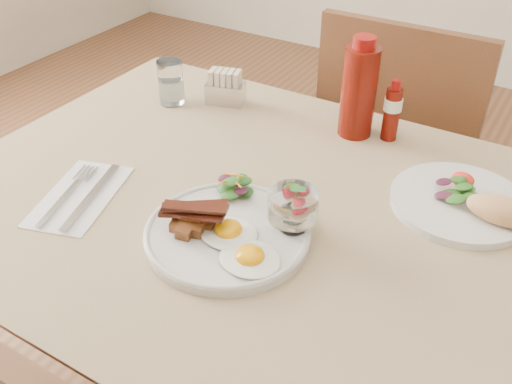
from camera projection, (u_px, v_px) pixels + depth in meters
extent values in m
cylinder|color=brown|center=(173.00, 193.00, 1.75)|extent=(0.06, 0.06, 0.71)
cube|color=brown|center=(291.00, 223.00, 1.03)|extent=(1.30, 0.85, 0.04)
cube|color=tan|center=(291.00, 214.00, 1.02)|extent=(1.33, 0.88, 0.00)
cylinder|color=brown|center=(320.00, 233.00, 1.80)|extent=(0.04, 0.04, 0.45)
cylinder|color=brown|center=(433.00, 274.00, 1.64)|extent=(0.04, 0.04, 0.45)
cylinder|color=brown|center=(364.00, 178.00, 2.05)|extent=(0.04, 0.04, 0.45)
cylinder|color=brown|center=(465.00, 209.00, 1.90)|extent=(0.04, 0.04, 0.45)
cube|color=brown|center=(406.00, 158.00, 1.71)|extent=(0.42, 0.42, 0.03)
cube|color=brown|center=(394.00, 115.00, 1.43)|extent=(0.42, 0.03, 0.46)
cylinder|color=silver|center=(227.00, 234.00, 0.96)|extent=(0.28, 0.28, 0.02)
ellipsoid|color=white|center=(250.00, 259.00, 0.89)|extent=(0.11, 0.10, 0.01)
ellipsoid|color=#FDA005|center=(250.00, 256.00, 0.88)|extent=(0.05, 0.05, 0.03)
ellipsoid|color=white|center=(229.00, 232.00, 0.94)|extent=(0.11, 0.10, 0.01)
ellipsoid|color=#FDA005|center=(228.00, 229.00, 0.94)|extent=(0.05, 0.05, 0.03)
cube|color=brown|center=(192.00, 221.00, 0.96)|extent=(0.02, 0.02, 0.02)
cube|color=brown|center=(196.00, 229.00, 0.94)|extent=(0.03, 0.03, 0.02)
cube|color=brown|center=(177.00, 226.00, 0.95)|extent=(0.02, 0.02, 0.02)
cube|color=brown|center=(208.00, 225.00, 0.95)|extent=(0.02, 0.02, 0.02)
cube|color=brown|center=(185.00, 231.00, 0.93)|extent=(0.03, 0.03, 0.02)
cube|color=brown|center=(186.00, 217.00, 0.97)|extent=(0.02, 0.02, 0.02)
cube|color=brown|center=(197.00, 217.00, 0.94)|extent=(0.02, 0.02, 0.02)
cube|color=brown|center=(187.00, 217.00, 0.94)|extent=(0.02, 0.02, 0.02)
cube|color=#4E1E0D|center=(192.00, 213.00, 0.94)|extent=(0.11, 0.06, 0.01)
cube|color=#4E1E0D|center=(192.00, 214.00, 0.93)|extent=(0.11, 0.05, 0.01)
cube|color=#4E1E0D|center=(195.00, 206.00, 0.93)|extent=(0.11, 0.07, 0.01)
cube|color=#4E1E0D|center=(195.00, 207.00, 0.92)|extent=(0.11, 0.06, 0.01)
ellipsoid|color=#1D4913|center=(234.00, 193.00, 1.03)|extent=(0.04, 0.03, 0.01)
ellipsoid|color=#1D4913|center=(244.00, 192.00, 1.03)|extent=(0.04, 0.03, 0.01)
ellipsoid|color=#391224|center=(232.00, 184.00, 1.05)|extent=(0.03, 0.03, 0.01)
ellipsoid|color=#1D4913|center=(230.00, 195.00, 1.01)|extent=(0.04, 0.03, 0.01)
ellipsoid|color=#1D4913|center=(225.00, 189.00, 1.02)|extent=(0.04, 0.03, 0.01)
ellipsoid|color=#391224|center=(240.00, 191.00, 1.01)|extent=(0.03, 0.02, 0.01)
ellipsoid|color=#1D4913|center=(239.00, 179.00, 1.04)|extent=(0.04, 0.03, 0.01)
ellipsoid|color=#1D4913|center=(244.00, 181.00, 1.02)|extent=(0.03, 0.03, 0.01)
ellipsoid|color=#391224|center=(225.00, 178.00, 1.03)|extent=(0.03, 0.02, 0.01)
ellipsoid|color=#1D4913|center=(231.00, 182.00, 1.01)|extent=(0.04, 0.03, 0.01)
cylinder|color=orange|center=(237.00, 179.00, 1.01)|extent=(0.02, 0.03, 0.01)
cylinder|color=orange|center=(234.00, 175.00, 1.03)|extent=(0.04, 0.01, 0.01)
cylinder|color=orange|center=(236.00, 183.00, 1.01)|extent=(0.03, 0.02, 0.01)
cylinder|color=orange|center=(228.00, 180.00, 1.01)|extent=(0.03, 0.03, 0.01)
cylinder|color=white|center=(292.00, 225.00, 0.96)|extent=(0.05, 0.05, 0.01)
cylinder|color=white|center=(293.00, 220.00, 0.95)|extent=(0.02, 0.02, 0.02)
cylinder|color=white|center=(293.00, 205.00, 0.93)|extent=(0.08, 0.08, 0.05)
cylinder|color=#FFEAB4|center=(290.00, 205.00, 0.95)|extent=(0.02, 0.02, 0.01)
cylinder|color=#FFEAB4|center=(298.00, 213.00, 0.92)|extent=(0.02, 0.02, 0.01)
cylinder|color=#FFEAB4|center=(299.00, 202.00, 0.94)|extent=(0.02, 0.02, 0.01)
cylinder|color=#7AAC34|center=(293.00, 193.00, 0.94)|extent=(0.03, 0.03, 0.01)
cone|color=red|center=(296.00, 202.00, 0.91)|extent=(0.02, 0.02, 0.02)
cone|color=red|center=(286.00, 193.00, 0.92)|extent=(0.02, 0.02, 0.02)
cone|color=red|center=(300.00, 190.00, 0.92)|extent=(0.02, 0.02, 0.02)
ellipsoid|color=#2D7F35|center=(296.00, 189.00, 0.91)|extent=(0.02, 0.01, 0.00)
ellipsoid|color=#2D7F35|center=(301.00, 189.00, 0.91)|extent=(0.02, 0.01, 0.00)
cylinder|color=silver|center=(460.00, 202.00, 1.03)|extent=(0.25, 0.25, 0.02)
ellipsoid|color=#1D4913|center=(450.00, 194.00, 1.03)|extent=(0.04, 0.03, 0.01)
ellipsoid|color=#1D4913|center=(466.00, 190.00, 1.04)|extent=(0.04, 0.03, 0.01)
ellipsoid|color=#391224|center=(443.00, 195.00, 1.02)|extent=(0.03, 0.03, 0.01)
ellipsoid|color=#1D4913|center=(456.00, 199.00, 1.00)|extent=(0.04, 0.03, 0.01)
ellipsoid|color=#1D4913|center=(471.00, 196.00, 1.01)|extent=(0.03, 0.02, 0.01)
ellipsoid|color=#391224|center=(444.00, 182.00, 1.04)|extent=(0.03, 0.02, 0.01)
ellipsoid|color=#1D4913|center=(464.00, 187.00, 1.02)|extent=(0.03, 0.03, 0.01)
ellipsoid|color=#1D4913|center=(458.00, 179.00, 1.04)|extent=(0.03, 0.02, 0.01)
ellipsoid|color=red|center=(462.00, 181.00, 1.05)|extent=(0.04, 0.03, 0.03)
ellipsoid|color=tan|center=(503.00, 210.00, 0.96)|extent=(0.12, 0.07, 0.05)
cylinder|color=#5A0B05|center=(359.00, 92.00, 1.20)|extent=(0.09, 0.09, 0.20)
cylinder|color=maroon|center=(364.00, 42.00, 1.13)|extent=(0.06, 0.06, 0.02)
cylinder|color=#5A0B05|center=(392.00, 114.00, 1.20)|extent=(0.04, 0.04, 0.12)
cylinder|color=white|center=(393.00, 104.00, 1.19)|extent=(0.04, 0.04, 0.03)
cylinder|color=maroon|center=(396.00, 85.00, 1.16)|extent=(0.02, 0.02, 0.02)
cube|color=silver|center=(226.00, 93.00, 1.36)|extent=(0.10, 0.07, 0.05)
cube|color=beige|center=(213.00, 80.00, 1.35)|extent=(0.02, 0.04, 0.06)
cube|color=beige|center=(219.00, 81.00, 1.34)|extent=(0.02, 0.04, 0.06)
cube|color=beige|center=(225.00, 82.00, 1.34)|extent=(0.02, 0.04, 0.06)
cube|color=beige|center=(231.00, 82.00, 1.34)|extent=(0.02, 0.04, 0.06)
cube|color=beige|center=(237.00, 83.00, 1.33)|extent=(0.02, 0.04, 0.06)
cylinder|color=white|center=(171.00, 82.00, 1.34)|extent=(0.06, 0.06, 0.10)
cylinder|color=silver|center=(172.00, 91.00, 1.36)|extent=(0.05, 0.05, 0.06)
cube|color=white|center=(80.00, 196.00, 1.06)|extent=(0.18, 0.25, 0.00)
cube|color=silver|center=(92.00, 196.00, 1.05)|extent=(0.08, 0.21, 0.00)
cube|color=silver|center=(60.00, 203.00, 1.03)|extent=(0.05, 0.14, 0.00)
cube|color=silver|center=(79.00, 172.00, 1.12)|extent=(0.02, 0.05, 0.00)
cube|color=silver|center=(84.00, 173.00, 1.11)|extent=(0.02, 0.05, 0.00)
cube|color=silver|center=(88.00, 173.00, 1.11)|extent=(0.02, 0.05, 0.00)
cube|color=silver|center=(92.00, 174.00, 1.11)|extent=(0.02, 0.05, 0.00)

